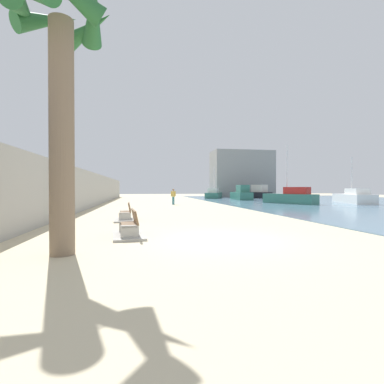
{
  "coord_description": "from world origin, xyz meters",
  "views": [
    {
      "loc": [
        -2.62,
        -9.33,
        1.75
      ],
      "look_at": [
        1.83,
        16.08,
        1.41
      ],
      "focal_mm": 26.72,
      "sensor_mm": 36.0,
      "label": 1
    }
  ],
  "objects": [
    {
      "name": "ground_plane",
      "position": [
        0.0,
        18.0,
        0.0
      ],
      "size": [
        120.0,
        120.0,
        0.0
      ],
      "primitive_type": "plane",
      "color": "beige"
    },
    {
      "name": "boat_distant",
      "position": [
        13.62,
        19.96,
        0.76
      ],
      "size": [
        4.04,
        6.35,
        6.58
      ],
      "color": "#337060",
      "rests_on": "water_bay"
    },
    {
      "name": "bench_far",
      "position": [
        -3.49,
        6.38,
        0.23
      ],
      "size": [
        1.17,
        2.14,
        0.98
      ],
      "color": "#ADAAA3",
      "rests_on": "ground"
    },
    {
      "name": "seawall",
      "position": [
        -7.5,
        18.0,
        1.61
      ],
      "size": [
        0.8,
        64.0,
        3.23
      ],
      "primitive_type": "cube",
      "color": "#ADAAA3",
      "rests_on": "ground"
    },
    {
      "name": "person_walking",
      "position": [
        0.68,
        21.07,
        0.99
      ],
      "size": [
        0.51,
        0.27,
        1.69
      ],
      "color": "teal",
      "rests_on": "ground"
    },
    {
      "name": "harbor_building",
      "position": [
        17.32,
        46.0,
        4.61
      ],
      "size": [
        12.0,
        6.0,
        9.23
      ],
      "primitive_type": "cube",
      "color": "gray",
      "rests_on": "ground"
    },
    {
      "name": "boat_far_right",
      "position": [
        9.85,
        39.53,
        0.71
      ],
      "size": [
        4.87,
        8.16,
        5.62
      ],
      "color": "#337060",
      "rests_on": "water_bay"
    },
    {
      "name": "boat_nearest",
      "position": [
        12.03,
        31.43,
        0.85
      ],
      "size": [
        2.38,
        6.13,
        2.19
      ],
      "color": "#337060",
      "rests_on": "water_bay"
    },
    {
      "name": "boat_mid_bay",
      "position": [
        21.11,
        19.46,
        0.71
      ],
      "size": [
        4.23,
        7.59,
        5.31
      ],
      "color": "white",
      "rests_on": "water_bay"
    },
    {
      "name": "boat_outer",
      "position": [
        17.08,
        37.7,
        0.88
      ],
      "size": [
        3.94,
        6.34,
        2.32
      ],
      "color": "black",
      "rests_on": "water_bay"
    },
    {
      "name": "palm_tree",
      "position": [
        -4.72,
        -1.39,
        5.0
      ],
      "size": [
        2.87,
        2.94,
        7.11
      ],
      "color": "#7A6651",
      "rests_on": "ground"
    },
    {
      "name": "bench_near",
      "position": [
        -3.08,
        1.15,
        0.23
      ],
      "size": [
        1.32,
        2.2,
        0.98
      ],
      "color": "#ADAAA3",
      "rests_on": "ground"
    }
  ]
}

